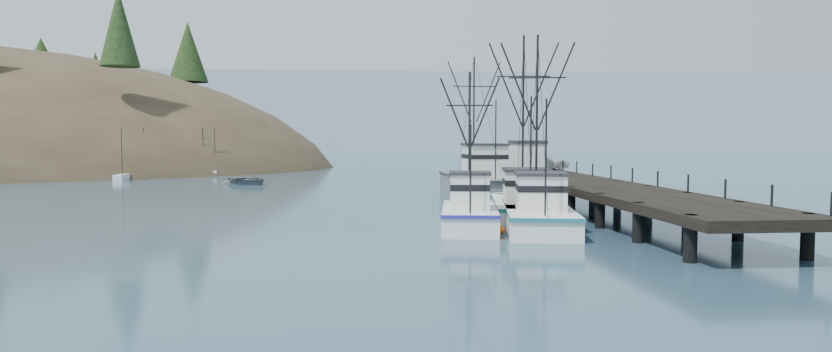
{
  "coord_description": "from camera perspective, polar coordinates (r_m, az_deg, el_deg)",
  "views": [
    {
      "loc": [
        -2.48,
        -29.54,
        5.3
      ],
      "look_at": [
        1.67,
        14.55,
        2.5
      ],
      "focal_mm": 28.0,
      "sensor_mm": 36.0,
      "label": 1
    }
  ],
  "objects": [
    {
      "name": "ground",
      "position": [
        30.12,
        -0.57,
        -6.52
      ],
      "size": [
        400.0,
        400.0,
        0.0
      ],
      "primitive_type": "plane",
      "color": "#2B4A60",
      "rests_on": "ground"
    },
    {
      "name": "pier",
      "position": [
        48.57,
        14.48,
        -0.76
      ],
      "size": [
        6.0,
        44.0,
        2.0
      ],
      "color": "black",
      "rests_on": "ground"
    },
    {
      "name": "distant_ridge",
      "position": [
        200.0,
        -1.79,
        2.1
      ],
      "size": [
        360.0,
        40.0,
        26.0
      ],
      "primitive_type": "cube",
      "color": "#9EB2C6",
      "rests_on": "ground"
    },
    {
      "name": "distant_ridge_far",
      "position": [
        217.86,
        -15.29,
        2.1
      ],
      "size": [
        180.0,
        25.0,
        18.0
      ],
      "primitive_type": "cube",
      "color": "silver",
      "rests_on": "ground"
    },
    {
      "name": "moored_sailboats",
      "position": [
        90.81,
        -23.1,
        0.2
      ],
      "size": [
        22.19,
        20.03,
        6.35
      ],
      "color": "white",
      "rests_on": "ground"
    },
    {
      "name": "trawler_near",
      "position": [
        37.32,
        10.63,
        -3.34
      ],
      "size": [
        5.34,
        11.31,
        11.38
      ],
      "color": "white",
      "rests_on": "ground"
    },
    {
      "name": "trawler_mid",
      "position": [
        37.02,
        4.7,
        -3.35
      ],
      "size": [
        4.21,
        9.11,
        9.28
      ],
      "color": "white",
      "rests_on": "ground"
    },
    {
      "name": "trawler_far",
      "position": [
        41.35,
        9.44,
        -2.65
      ],
      "size": [
        5.47,
        11.87,
        11.99
      ],
      "color": "white",
      "rests_on": "ground"
    },
    {
      "name": "work_vessel",
      "position": [
        56.18,
        5.46,
        -0.55
      ],
      "size": [
        5.34,
        14.85,
        12.49
      ],
      "color": "slate",
      "rests_on": "ground"
    },
    {
      "name": "pier_shed",
      "position": [
        61.81,
        9.77,
        1.82
      ],
      "size": [
        3.0,
        3.2,
        2.8
      ],
      "color": "silver",
      "rests_on": "pier"
    },
    {
      "name": "pickup_truck",
      "position": [
        63.55,
        11.07,
        1.23
      ],
      "size": [
        5.28,
        2.6,
        1.44
      ],
      "primitive_type": "imported",
      "rotation": [
        0.0,
        0.0,
        1.61
      ],
      "color": "silver",
      "rests_on": "pier"
    },
    {
      "name": "motorboat",
      "position": [
        72.37,
        -14.54,
        -0.7
      ],
      "size": [
        7.0,
        7.21,
        1.22
      ],
      "primitive_type": "imported",
      "rotation": [
        0.0,
        0.0,
        0.7
      ],
      "color": "#54575E",
      "rests_on": "ground"
    }
  ]
}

